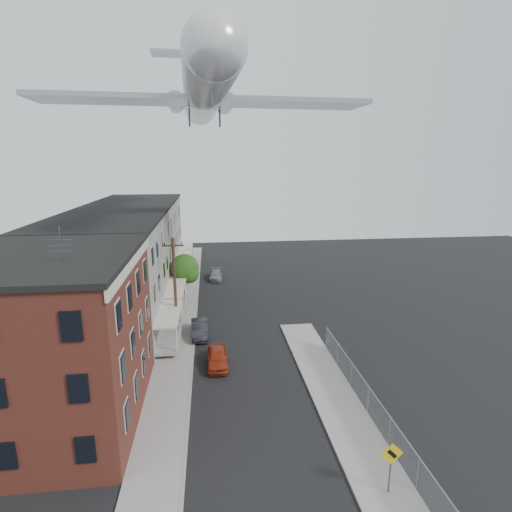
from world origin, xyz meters
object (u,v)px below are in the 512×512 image
at_px(street_tree, 186,270).
at_px(car_mid, 199,329).
at_px(airplane, 204,91).
at_px(car_far, 216,275).
at_px(utility_pole, 175,286).
at_px(car_near, 217,357).
at_px(warning_sign, 391,460).

relative_size(street_tree, car_mid, 1.27).
bearing_deg(airplane, car_mid, -103.04).
distance_m(street_tree, car_far, 8.63).
xyz_separation_m(utility_pole, car_near, (3.48, -5.83, -4.00)).
xyz_separation_m(utility_pole, car_far, (3.80, 17.28, -4.09)).
distance_m(warning_sign, car_near, 15.34).
bearing_deg(warning_sign, airplane, 109.64).
distance_m(car_near, car_mid, 5.71).
distance_m(warning_sign, street_tree, 30.96).
distance_m(warning_sign, airplane, 31.24).
relative_size(car_near, airplane, 0.13).
relative_size(warning_sign, car_near, 0.71).
relative_size(utility_pole, car_far, 2.24).
bearing_deg(airplane, warning_sign, -70.36).
xyz_separation_m(warning_sign, utility_pole, (-11.20, 19.03, 2.79)).
bearing_deg(car_far, car_mid, -93.18).
distance_m(street_tree, airplane, 19.06).
bearing_deg(utility_pole, airplane, 53.02).
distance_m(car_near, car_far, 23.11).
height_order(car_near, airplane, airplane).
bearing_deg(car_near, car_far, 88.94).
distance_m(warning_sign, car_far, 37.07).
bearing_deg(street_tree, warning_sign, -69.42).
relative_size(car_near, car_far, 0.98).
bearing_deg(car_mid, utility_pole, 167.81).
height_order(warning_sign, utility_pole, utility_pole).
relative_size(car_mid, airplane, 0.13).
bearing_deg(warning_sign, street_tree, 110.58).
bearing_deg(warning_sign, car_far, 101.52).
relative_size(warning_sign, street_tree, 0.54).
bearing_deg(car_far, airplane, -90.81).
bearing_deg(street_tree, car_near, -78.69).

